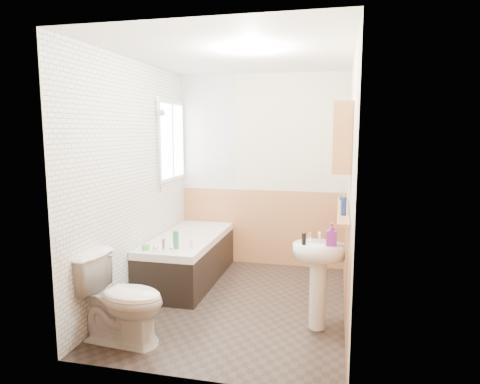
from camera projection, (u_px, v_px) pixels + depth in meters
name	position (u px, v px, depth m)	size (l,w,h in m)	color
floor	(237.00, 303.00, 4.44)	(2.80, 2.80, 0.00)	black
ceiling	(236.00, 55.00, 4.08)	(2.80, 2.80, 0.00)	white
wall_back	(262.00, 171.00, 5.62)	(2.20, 0.02, 2.50)	beige
wall_front	(188.00, 209.00, 2.90)	(2.20, 0.02, 2.50)	beige
wall_left	(135.00, 181.00, 4.51)	(0.02, 2.80, 2.50)	beige
wall_right	(351.00, 188.00, 4.01)	(0.02, 2.80, 2.50)	beige
wainscot_right	(346.00, 264.00, 4.13)	(0.01, 2.80, 1.00)	tan
wainscot_front	(191.00, 313.00, 3.03)	(2.20, 0.01, 1.00)	tan
wainscot_back	(261.00, 227.00, 5.71)	(2.20, 0.01, 1.00)	tan
tile_cladding_left	(136.00, 181.00, 4.51)	(0.01, 2.80, 2.50)	white
tile_return_back	(208.00, 133.00, 5.69)	(0.75, 0.01, 1.50)	white
window	(172.00, 141.00, 5.36)	(0.03, 0.79, 0.99)	white
bathtub	(188.00, 257.00, 5.10)	(0.70, 1.64, 0.69)	black
shower_riser	(160.00, 136.00, 4.92)	(0.10, 0.07, 1.10)	silver
toilet	(121.00, 299.00, 3.59)	(0.43, 0.77, 0.76)	white
sink	(318.00, 268.00, 3.82)	(0.46, 0.37, 0.89)	white
pine_shelf	(343.00, 210.00, 4.01)	(0.10, 1.43, 0.03)	tan
medicine_cabinet	(342.00, 138.00, 3.91)	(0.17, 0.69, 0.62)	tan
foam_can	(344.00, 206.00, 3.66)	(0.05, 0.05, 0.16)	navy
green_bottle	(344.00, 199.00, 3.82)	(0.04, 0.04, 0.22)	#59C647
black_jar	(343.00, 198.00, 4.46)	(0.07, 0.07, 0.04)	navy
soap_bottle	(331.00, 240.00, 3.73)	(0.09, 0.20, 0.09)	purple
clear_bottle	(304.00, 239.00, 3.75)	(0.04, 0.04, 0.11)	black
blue_gel	(176.00, 240.00, 4.48)	(0.05, 0.03, 0.19)	#388447
cream_jar	(146.00, 247.00, 4.45)	(0.08, 0.08, 0.05)	#59C647
orange_bottle	(191.00, 244.00, 4.50)	(0.03, 0.03, 0.09)	silver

